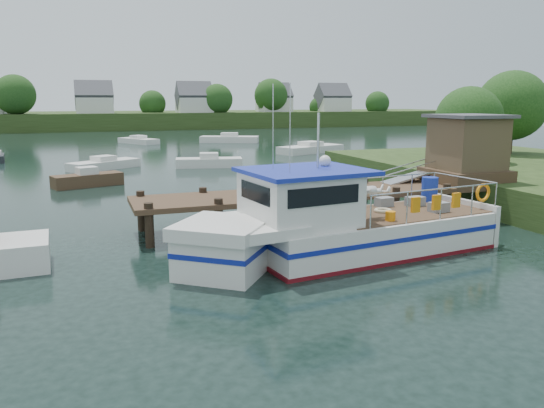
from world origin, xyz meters
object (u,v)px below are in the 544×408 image
object	(u,v)px
moored_d	(138,140)
lobster_boat	(337,227)
moored_rowboat	(87,179)
moored_c	(311,149)
moored_b	(209,162)
moored_far	(229,139)
dock	(420,166)
moored_a	(104,164)

from	to	relation	value
moored_d	lobster_boat	bearing A→B (deg)	-87.99
lobster_boat	moored_rowboat	size ratio (longest dim) A/B	2.78
moored_c	moored_b	bearing A→B (deg)	-158.43
moored_far	lobster_boat	bearing A→B (deg)	-93.02
dock	moored_rowboat	distance (m)	19.58
moored_a	moored_c	xyz separation A→B (m)	(19.71, 6.18, 0.04)
lobster_boat	moored_a	world-z (taller)	lobster_boat
lobster_boat	moored_b	distance (m)	24.88
moored_a	moored_rowboat	bearing A→B (deg)	-112.88
dock	moored_d	bearing A→B (deg)	99.53
moored_d	moored_rowboat	bearing A→B (deg)	-100.64
moored_rowboat	moored_far	size ratio (longest dim) A/B	0.58
lobster_boat	moored_c	distance (m)	35.26
dock	lobster_boat	world-z (taller)	lobster_boat
moored_far	moored_a	distance (m)	26.50
moored_rowboat	moored_b	distance (m)	11.15
lobster_boat	moored_a	xyz separation A→B (m)	(-6.25, 26.40, -0.65)
moored_rowboat	moored_d	distance (m)	32.26
moored_far	moored_a	xyz separation A→B (m)	(-15.61, -21.42, -0.07)
moored_b	moored_rowboat	bearing A→B (deg)	-166.79
dock	moored_d	distance (m)	46.04
dock	lobster_boat	bearing A→B (deg)	-144.34
dock	moored_far	distance (m)	43.43
moored_far	moored_c	bearing A→B (deg)	-66.87
moored_rowboat	moored_a	xyz separation A→B (m)	(1.30, 8.15, -0.06)
dock	moored_rowboat	world-z (taller)	dock
moored_far	moored_b	bearing A→B (deg)	-100.91
moored_far	moored_a	size ratio (longest dim) A/B	1.33
moored_a	moored_b	size ratio (longest dim) A/B	1.05
moored_c	dock	bearing A→B (deg)	-115.58
lobster_boat	moored_a	bearing A→B (deg)	96.22
moored_rowboat	moored_c	xyz separation A→B (m)	(21.01, 14.33, -0.02)
moored_b	dock	bearing A→B (deg)	-99.49
moored_far	moored_d	bearing A→B (deg)	177.00
lobster_boat	moored_c	bearing A→B (deg)	60.44
moored_a	moored_b	distance (m)	7.87
lobster_boat	moored_d	size ratio (longest dim) A/B	1.99
moored_far	moored_d	xyz separation A→B (m)	(-10.66, 2.09, -0.08)
moored_far	moored_a	world-z (taller)	moored_far
lobster_boat	moored_rowboat	distance (m)	19.75
moored_rowboat	moored_c	size ratio (longest dim) A/B	0.57
moored_b	moored_c	size ratio (longest dim) A/B	0.71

